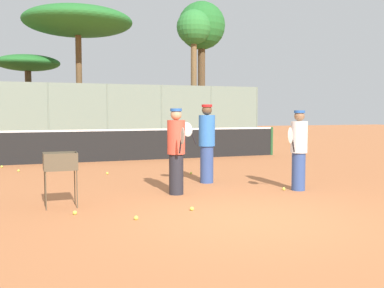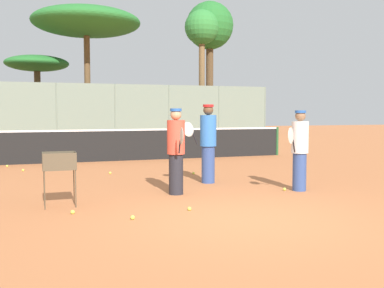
{
  "view_description": "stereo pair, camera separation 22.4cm",
  "coord_description": "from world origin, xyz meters",
  "px_view_note": "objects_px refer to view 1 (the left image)",
  "views": [
    {
      "loc": [
        -3.17,
        -6.07,
        1.66
      ],
      "look_at": [
        0.06,
        2.43,
        1.0
      ],
      "focal_mm": 42.0,
      "sensor_mm": 36.0,
      "label": 1
    },
    {
      "loc": [
        -2.96,
        -6.15,
        1.66
      ],
      "look_at": [
        0.06,
        2.43,
        1.0
      ],
      "focal_mm": 42.0,
      "sensor_mm": 36.0,
      "label": 2
    }
  ],
  "objects_px": {
    "parked_car": "(71,127)",
    "tennis_net": "(122,144)",
    "player_white_outfit": "(207,142)",
    "player_red_cap": "(176,150)",
    "player_yellow_shirt": "(299,149)",
    "ball_cart": "(60,166)"
  },
  "relations": [
    {
      "from": "player_yellow_shirt",
      "to": "tennis_net",
      "type": "bearing_deg",
      "value": -109.4
    },
    {
      "from": "ball_cart",
      "to": "parked_car",
      "type": "xyz_separation_m",
      "value": [
        2.49,
        22.53,
        -0.06
      ]
    },
    {
      "from": "ball_cart",
      "to": "player_red_cap",
      "type": "bearing_deg",
      "value": 10.83
    },
    {
      "from": "tennis_net",
      "to": "player_red_cap",
      "type": "height_order",
      "value": "player_red_cap"
    },
    {
      "from": "player_white_outfit",
      "to": "player_red_cap",
      "type": "distance_m",
      "value": 1.61
    },
    {
      "from": "player_white_outfit",
      "to": "player_yellow_shirt",
      "type": "bearing_deg",
      "value": 117.27
    },
    {
      "from": "player_white_outfit",
      "to": "parked_car",
      "type": "height_order",
      "value": "player_white_outfit"
    },
    {
      "from": "player_red_cap",
      "to": "player_yellow_shirt",
      "type": "bearing_deg",
      "value": 85.67
    },
    {
      "from": "tennis_net",
      "to": "parked_car",
      "type": "xyz_separation_m",
      "value": [
        -0.08,
        15.58,
        0.1
      ]
    },
    {
      "from": "player_red_cap",
      "to": "player_white_outfit",
      "type": "bearing_deg",
      "value": 141.3
    },
    {
      "from": "player_red_cap",
      "to": "player_yellow_shirt",
      "type": "relative_size",
      "value": 1.02
    },
    {
      "from": "player_red_cap",
      "to": "parked_car",
      "type": "relative_size",
      "value": 0.41
    },
    {
      "from": "player_yellow_shirt",
      "to": "ball_cart",
      "type": "height_order",
      "value": "player_yellow_shirt"
    },
    {
      "from": "player_red_cap",
      "to": "parked_car",
      "type": "distance_m",
      "value": 22.09
    },
    {
      "from": "tennis_net",
      "to": "player_red_cap",
      "type": "bearing_deg",
      "value": -92.64
    },
    {
      "from": "player_yellow_shirt",
      "to": "player_red_cap",
      "type": "bearing_deg",
      "value": -47.64
    },
    {
      "from": "tennis_net",
      "to": "player_red_cap",
      "type": "relative_size",
      "value": 6.78
    },
    {
      "from": "player_white_outfit",
      "to": "ball_cart",
      "type": "bearing_deg",
      "value": 10.69
    },
    {
      "from": "player_red_cap",
      "to": "parked_car",
      "type": "bearing_deg",
      "value": -174.58
    },
    {
      "from": "parked_car",
      "to": "tennis_net",
      "type": "bearing_deg",
      "value": -89.69
    },
    {
      "from": "tennis_net",
      "to": "player_white_outfit",
      "type": "height_order",
      "value": "player_white_outfit"
    },
    {
      "from": "parked_car",
      "to": "ball_cart",
      "type": "bearing_deg",
      "value": -96.3
    }
  ]
}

